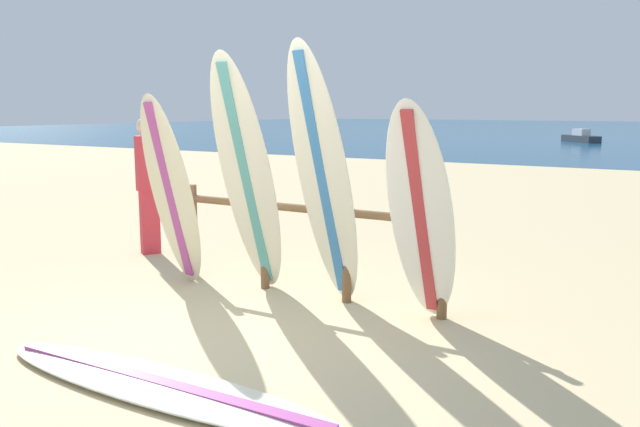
% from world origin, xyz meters
% --- Properties ---
extents(ground_plane, '(120.00, 120.00, 0.00)m').
position_xyz_m(ground_plane, '(0.00, 0.00, 0.00)').
color(ground_plane, '#D3BC8C').
extents(surfboard_rack, '(3.01, 0.09, 1.02)m').
position_xyz_m(surfboard_rack, '(0.12, 1.51, 0.65)').
color(surfboard_rack, brown).
rests_on(surfboard_rack, ground).
extents(surfboard_leaning_far_left, '(0.60, 0.63, 2.01)m').
position_xyz_m(surfboard_leaning_far_left, '(-1.21, 1.06, 1.00)').
color(surfboard_leaning_far_left, beige).
rests_on(surfboard_leaning_far_left, ground).
extents(surfboard_leaning_left, '(0.71, 1.12, 2.37)m').
position_xyz_m(surfboard_leaning_left, '(-0.28, 1.13, 1.18)').
color(surfboard_leaning_left, silver).
rests_on(surfboard_leaning_left, ground).
extents(surfboard_leaning_center_left, '(0.62, 0.88, 2.45)m').
position_xyz_m(surfboard_leaning_center_left, '(0.52, 1.23, 1.22)').
color(surfboard_leaning_center_left, silver).
rests_on(surfboard_leaning_center_left, ground).
extents(surfboard_leaning_center, '(0.62, 0.97, 1.94)m').
position_xyz_m(surfboard_leaning_center, '(1.52, 1.14, 0.97)').
color(surfboard_leaning_center, white).
rests_on(surfboard_leaning_center, ground).
extents(surfboard_lying_on_sand, '(2.91, 0.63, 0.08)m').
position_xyz_m(surfboard_lying_on_sand, '(0.54, -0.91, 0.04)').
color(surfboard_lying_on_sand, silver).
rests_on(surfboard_lying_on_sand, ground).
extents(beachgoer_standing, '(0.30, 0.33, 1.75)m').
position_xyz_m(beachgoer_standing, '(-2.63, 2.11, 0.96)').
color(beachgoer_standing, '#D8333F').
rests_on(beachgoer_standing, ground).
extents(small_boat_offshore, '(2.41, 2.56, 0.71)m').
position_xyz_m(small_boat_offshore, '(-3.46, 35.10, 0.26)').
color(small_boat_offshore, '#333842').
rests_on(small_boat_offshore, ocean_water).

